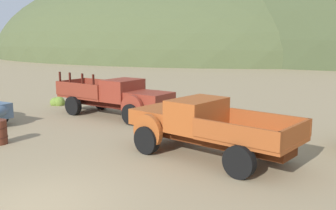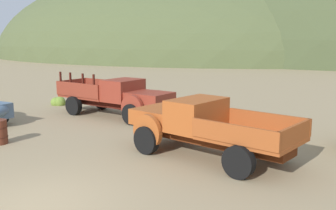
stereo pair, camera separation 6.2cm
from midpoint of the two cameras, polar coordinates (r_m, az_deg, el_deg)
The scene contains 5 objects.
ground_plane at distance 9.75m, azimuth -19.17°, elevation -14.10°, with size 300.00×300.00×0.00m, color #998460.
hill_far_right at distance 78.97m, azimuth 2.26°, elevation 7.20°, with size 84.21×56.67×35.30m, color #4C5633.
truck_rust_red at distance 18.92m, azimuth -6.90°, elevation 1.16°, with size 6.60×3.21×2.16m.
truck_oxide_orange at distance 12.84m, azimuth 4.72°, elevation -3.07°, with size 6.16×3.75×1.89m.
bush_near_barrel at distance 23.17m, azimuth -16.03°, elevation 0.40°, with size 0.91×0.64×0.67m.
Camera 2 is at (6.30, -6.36, 3.90)m, focal length 40.75 mm.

